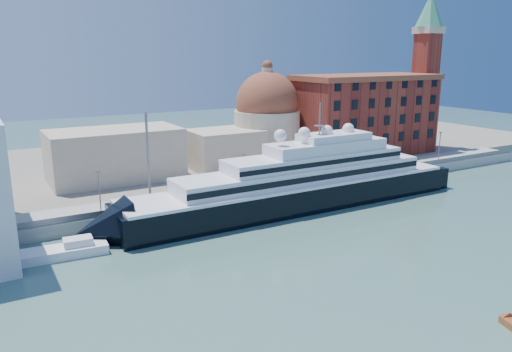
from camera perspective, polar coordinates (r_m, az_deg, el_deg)
ground at (r=82.57m, az=9.23°, el=-8.58°), size 400.00×400.00×0.00m
quay at (r=108.99m, az=-2.08°, el=-2.12°), size 180.00×10.00×2.50m
land at (r=145.48m, az=-9.71°, el=1.67°), size 260.00×72.00×2.00m
quay_fence at (r=104.68m, az=-0.93°, el=-1.74°), size 180.00×0.10×1.20m
superyacht at (r=101.65m, az=3.46°, el=-1.51°), size 84.34×11.69×25.20m
service_barge at (r=85.20m, az=-20.88°, el=-8.02°), size 13.42×5.29×2.96m
warehouse at (r=150.82m, az=12.34°, el=6.91°), size 43.00×19.00×23.25m
campanile at (r=166.95m, az=18.87°, el=12.30°), size 8.40×8.40×47.00m
church at (r=130.43m, az=-4.56°, el=4.85°), size 66.00×18.00×25.50m
lamp_posts at (r=100.18m, az=-8.06°, el=1.38°), size 120.80×2.40×18.00m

